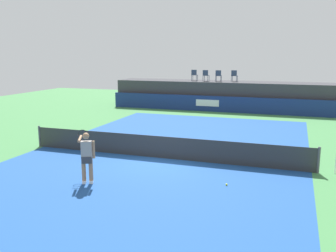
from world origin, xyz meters
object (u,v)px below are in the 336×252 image
spectator_chair_left (206,75)px  net_post_far (319,160)px  spectator_chair_center (218,75)px  net_post_near (40,136)px  spectator_chair_right (234,75)px  tennis_player (87,156)px  tennis_ball (227,185)px  spectator_chair_far_left (194,75)px

spectator_chair_left → net_post_far: 17.18m
spectator_chair_center → net_post_near: size_ratio=0.89×
spectator_chair_right → tennis_player: (-1.87, -19.16, -1.73)m
net_post_far → spectator_chair_right: bearing=110.2°
spectator_chair_center → net_post_far: size_ratio=0.89×
spectator_chair_left → net_post_far: bearing=-62.4°
tennis_player → tennis_ball: bearing=15.5°
spectator_chair_center → tennis_player: 18.89m
net_post_far → spectator_chair_left: bearing=117.6°
spectator_chair_far_left → net_post_near: bearing=-102.6°
spectator_chair_far_left → spectator_chair_center: 2.11m
spectator_chair_center → spectator_chair_left: bearing=178.4°
spectator_chair_left → tennis_player: bearing=-88.9°
spectator_chair_far_left → tennis_player: (1.40, -19.16, -1.73)m
net_post_far → tennis_player: size_ratio=0.56×
spectator_chair_center → tennis_player: bearing=-92.1°
spectator_chair_center → tennis_ball: 18.15m
spectator_chair_far_left → spectator_chair_center: same height
spectator_chair_far_left → net_post_far: 17.97m
spectator_chair_center → tennis_ball: (3.90, -17.52, -2.66)m
net_post_far → spectator_chair_center: bearing=114.5°
spectator_chair_far_left → tennis_player: size_ratio=0.50×
net_post_near → tennis_player: (4.86, -3.73, 0.46)m
spectator_chair_far_left → tennis_player: 19.29m
tennis_ball → spectator_chair_left: bearing=105.7°
spectator_chair_far_left → spectator_chair_left: size_ratio=1.00×
spectator_chair_right → tennis_ball: bearing=-81.4°
spectator_chair_left → tennis_player: 18.91m
spectator_chair_center → net_post_near: 16.20m
net_post_near → net_post_far: same height
spectator_chair_far_left → net_post_far: (8.95, -15.43, -2.19)m
spectator_chair_far_left → net_post_far: size_ratio=0.89×
tennis_player → net_post_near: bearing=142.5°
spectator_chair_far_left → tennis_ball: 19.05m
spectator_chair_center → net_post_near: (-5.53, -15.07, -2.19)m
spectator_chair_left → net_post_near: (-4.50, -15.10, -2.19)m
spectator_chair_far_left → spectator_chair_right: 3.28m
spectator_chair_left → net_post_near: bearing=-106.6°
tennis_ball → spectator_chair_center: bearing=102.6°
spectator_chair_far_left → spectator_chair_right: (3.28, -0.00, 0.00)m
spectator_chair_far_left → spectator_chair_right: bearing=-0.0°
net_post_far → tennis_ball: (-2.97, -2.46, -0.46)m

